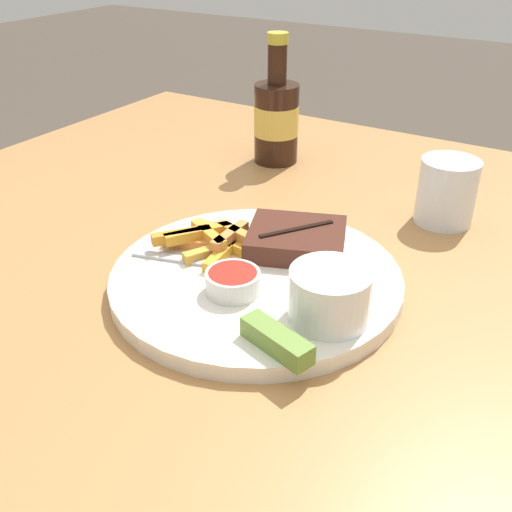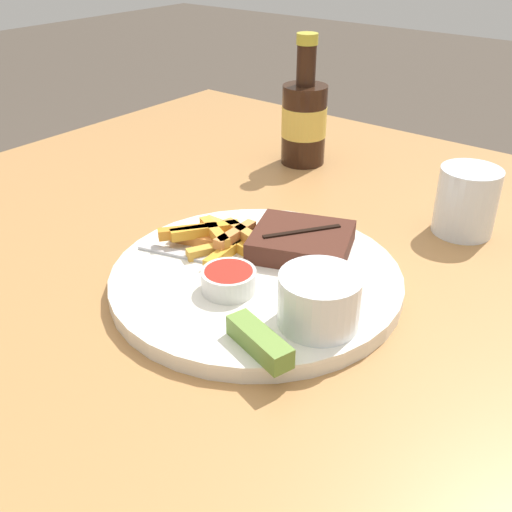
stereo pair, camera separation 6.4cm
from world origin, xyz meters
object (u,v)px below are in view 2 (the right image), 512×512
object	(u,v)px
coleslaw_cup	(320,297)
pickle_spear	(259,341)
beer_bottle	(304,119)
dipping_sauce_cup	(226,278)
dinner_plate	(256,279)
drinking_glass	(466,201)
fork_utensil	(187,256)
steak_portion	(302,241)

from	to	relation	value
coleslaw_cup	pickle_spear	size ratio (longest dim) A/B	1.00
pickle_spear	beer_bottle	xyz separation A→B (m)	(-0.26, 0.44, 0.04)
coleslaw_cup	dipping_sauce_cup	xyz separation A→B (m)	(-0.11, -0.01, -0.02)
dinner_plate	dipping_sauce_cup	xyz separation A→B (m)	(-0.00, -0.04, 0.02)
pickle_spear	drinking_glass	bearing A→B (deg)	83.38
dinner_plate	drinking_glass	size ratio (longest dim) A/B	3.70
beer_bottle	drinking_glass	distance (m)	0.31
dipping_sauce_cup	beer_bottle	size ratio (longest dim) A/B	0.28
coleslaw_cup	beer_bottle	world-z (taller)	beer_bottle
dinner_plate	coleslaw_cup	xyz separation A→B (m)	(0.10, -0.04, 0.04)
drinking_glass	coleslaw_cup	bearing A→B (deg)	-94.59
pickle_spear	fork_utensil	world-z (taller)	pickle_spear
beer_bottle	drinking_glass	xyz separation A→B (m)	(0.30, -0.08, -0.03)
pickle_spear	steak_portion	bearing A→B (deg)	112.86
dipping_sauce_cup	pickle_spear	world-z (taller)	dipping_sauce_cup
dipping_sauce_cup	pickle_spear	xyz separation A→B (m)	(0.09, -0.06, -0.00)
fork_utensil	beer_bottle	bearing A→B (deg)	88.29
dinner_plate	pickle_spear	size ratio (longest dim) A/B	4.05
dipping_sauce_cup	coleslaw_cup	bearing A→B (deg)	5.08
dipping_sauce_cup	fork_utensil	size ratio (longest dim) A/B	0.43
dinner_plate	beer_bottle	bearing A→B (deg)	116.71
steak_portion	drinking_glass	xyz separation A→B (m)	(0.11, 0.20, 0.01)
dipping_sauce_cup	beer_bottle	distance (m)	0.42
steak_portion	pickle_spear	xyz separation A→B (m)	(0.07, -0.17, -0.00)
dipping_sauce_cup	drinking_glass	distance (m)	0.34
dipping_sauce_cup	fork_utensil	distance (m)	0.08
dipping_sauce_cup	fork_utensil	xyz separation A→B (m)	(-0.08, 0.02, -0.01)
fork_utensil	beer_bottle	xyz separation A→B (m)	(-0.09, 0.36, 0.05)
drinking_glass	fork_utensil	bearing A→B (deg)	-125.91
beer_bottle	dipping_sauce_cup	bearing A→B (deg)	-66.50
dinner_plate	fork_utensil	world-z (taller)	fork_utensil
fork_utensil	dipping_sauce_cup	bearing A→B (deg)	-31.88
drinking_glass	beer_bottle	bearing A→B (deg)	165.59
coleslaw_cup	fork_utensil	world-z (taller)	coleslaw_cup
dinner_plate	fork_utensil	xyz separation A→B (m)	(-0.08, -0.02, 0.01)
pickle_spear	drinking_glass	world-z (taller)	drinking_glass
fork_utensil	drinking_glass	xyz separation A→B (m)	(0.21, 0.29, 0.02)
steak_portion	fork_utensil	bearing A→B (deg)	-135.43
fork_utensil	coleslaw_cup	bearing A→B (deg)	-19.73
dinner_plate	beer_bottle	xyz separation A→B (m)	(-0.17, 0.34, 0.06)
coleslaw_cup	fork_utensil	bearing A→B (deg)	176.01
dinner_plate	pickle_spear	xyz separation A→B (m)	(0.08, -0.10, 0.02)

